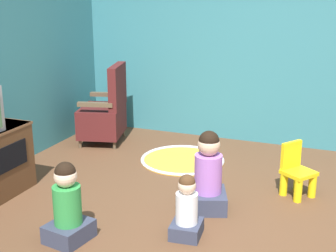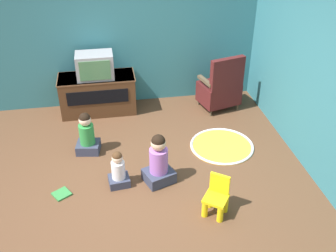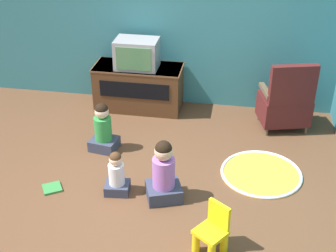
{
  "view_description": "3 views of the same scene",
  "coord_description": "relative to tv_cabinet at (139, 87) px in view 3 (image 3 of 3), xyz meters",
  "views": [
    {
      "loc": [
        -3.41,
        -1.0,
        1.88
      ],
      "look_at": [
        0.43,
        0.53,
        0.66
      ],
      "focal_mm": 50.0,
      "sensor_mm": 36.0,
      "label": 1
    },
    {
      "loc": [
        -0.32,
        -3.92,
        3.4
      ],
      "look_at": [
        0.43,
        0.46,
        0.6
      ],
      "focal_mm": 42.0,
      "sensor_mm": 36.0,
      "label": 2
    },
    {
      "loc": [
        0.97,
        -3.88,
        3.24
      ],
      "look_at": [
        0.26,
        0.23,
        0.82
      ],
      "focal_mm": 50.0,
      "sensor_mm": 36.0,
      "label": 3
    }
  ],
  "objects": [
    {
      "name": "child_watching_right",
      "position": [
        0.21,
        -2.0,
        -0.11
      ],
      "size": [
        0.29,
        0.26,
        0.52
      ],
      "rotation": [
        0.0,
        0.0,
        0.11
      ],
      "color": "#33384C",
      "rests_on": "ground_plane"
    },
    {
      "name": "child_watching_center",
      "position": [
        0.73,
        -2.01,
        -0.03
      ],
      "size": [
        0.46,
        0.43,
        0.72
      ],
      "rotation": [
        0.0,
        0.0,
        0.36
      ],
      "color": "#33384C",
      "rests_on": "ground_plane"
    },
    {
      "name": "yellow_kid_chair",
      "position": [
        1.32,
        -2.7,
        -0.13
      ],
      "size": [
        0.36,
        0.36,
        0.51
      ],
      "rotation": [
        0.0,
        0.0,
        -0.62
      ],
      "color": "yellow",
      "rests_on": "ground_plane"
    },
    {
      "name": "play_mat",
      "position": [
        1.78,
        -1.39,
        -0.33
      ],
      "size": [
        0.95,
        0.95,
        0.04
      ],
      "color": "gold",
      "rests_on": "ground_plane"
    },
    {
      "name": "wall_back",
      "position": [
        0.19,
        0.35,
        1.1
      ],
      "size": [
        5.4,
        0.12,
        2.89
      ],
      "color": "teal",
      "rests_on": "ground_plane"
    },
    {
      "name": "tv_cabinet",
      "position": [
        0.0,
        0.0,
        0.0
      ],
      "size": [
        1.26,
        0.55,
        0.65
      ],
      "color": "#4C2D19",
      "rests_on": "ground_plane"
    },
    {
      "name": "ground_plane",
      "position": [
        0.49,
        -2.09,
        -0.34
      ],
      "size": [
        30.0,
        30.0,
        0.0
      ],
      "primitive_type": "plane",
      "color": "brown"
    },
    {
      "name": "book",
      "position": [
        -0.53,
        -2.08,
        -0.33
      ],
      "size": [
        0.27,
        0.27,
        0.02
      ],
      "rotation": [
        0.0,
        0.0,
        2.13
      ],
      "color": "#337F3D",
      "rests_on": "ground_plane"
    },
    {
      "name": "black_armchair",
      "position": [
        2.07,
        -0.25,
        0.04
      ],
      "size": [
        0.74,
        0.66,
        0.99
      ],
      "rotation": [
        0.0,
        0.0,
        3.4
      ],
      "color": "brown",
      "rests_on": "ground_plane"
    },
    {
      "name": "television",
      "position": [
        0.0,
        -0.04,
        0.52
      ],
      "size": [
        0.59,
        0.41,
        0.41
      ],
      "color": "#939399",
      "rests_on": "tv_cabinet"
    },
    {
      "name": "child_watching_left",
      "position": [
        -0.19,
        -1.18,
        -0.06
      ],
      "size": [
        0.37,
        0.34,
        0.64
      ],
      "rotation": [
        0.0,
        0.0,
        -0.16
      ],
      "color": "#33384C",
      "rests_on": "ground_plane"
    }
  ]
}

